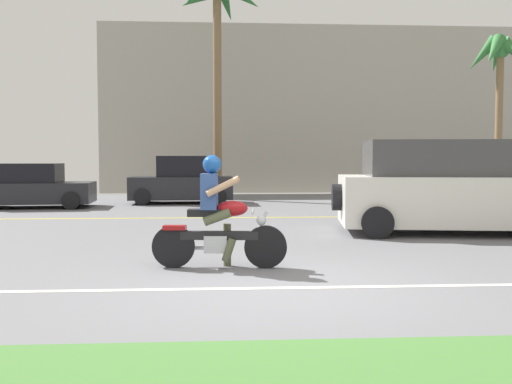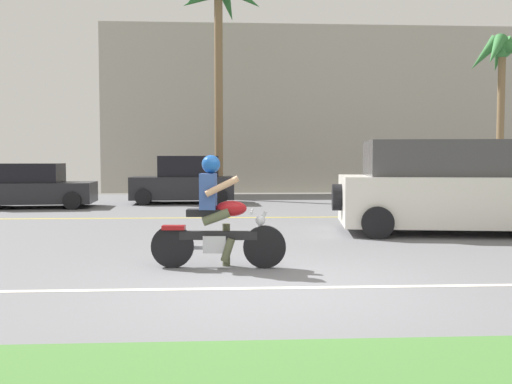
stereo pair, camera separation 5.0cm
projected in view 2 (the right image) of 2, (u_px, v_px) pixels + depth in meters
ground at (262, 249)px, 9.83m from camera, size 56.00×30.00×0.04m
lane_line_near at (279, 288)px, 6.74m from camera, size 50.40×0.12×0.01m
lane_line_far at (250, 217)px, 14.87m from camera, size 50.40×0.12×0.01m
motorcyclist at (217, 220)px, 7.98m from camera, size 1.95×0.64×1.63m
suv_nearby at (447, 188)px, 11.77m from camera, size 4.85×2.73×1.97m
parked_car_0 at (31, 187)px, 17.91m from camera, size 3.93×2.17×1.43m
parked_car_1 at (185, 181)px, 19.79m from camera, size 3.65×2.02×1.68m
palm_tree_0 at (219, 9)px, 21.40m from camera, size 3.47×3.46×8.85m
palm_tree_1 at (502, 64)px, 22.03m from camera, size 2.75×2.87×6.54m
building_far at (324, 113)px, 27.78m from camera, size 21.40×4.00×7.81m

